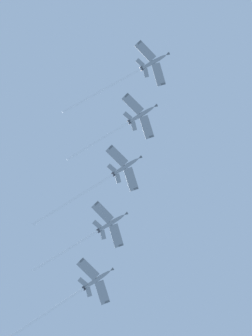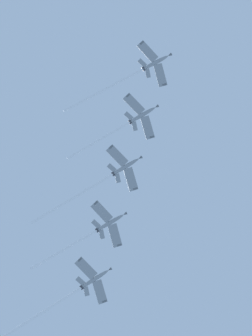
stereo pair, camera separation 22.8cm
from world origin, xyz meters
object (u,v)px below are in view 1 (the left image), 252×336
Objects in this scene: jet_fourth at (94,233)px; jet_lead at (133,73)px; jet_second at (128,123)px; jet_fifth at (75,294)px; jet_third at (102,181)px.

jet_lead is at bearing 125.66° from jet_fourth.
jet_second is (9.53, -17.40, -3.22)m from jet_lead.
jet_third is at bearing 125.23° from jet_fifth.
jet_lead is 1.06× the size of jet_fifth.
jet_second is at bearing 135.46° from jet_third.
jet_second is at bearing -61.28° from jet_lead.
jet_lead is 1.18× the size of jet_second.
jet_second reaches higher than jet_fourth.
jet_second reaches higher than jet_third.
jet_lead is 64.48m from jet_fourth.
jet_fourth is at bearing 129.21° from jet_fifth.
jet_fifth is (24.98, -35.37, -5.59)m from jet_third.
jet_second is 24.80m from jet_third.
jet_second reaches higher than jet_fifth.
jet_second is 0.86× the size of jet_third.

